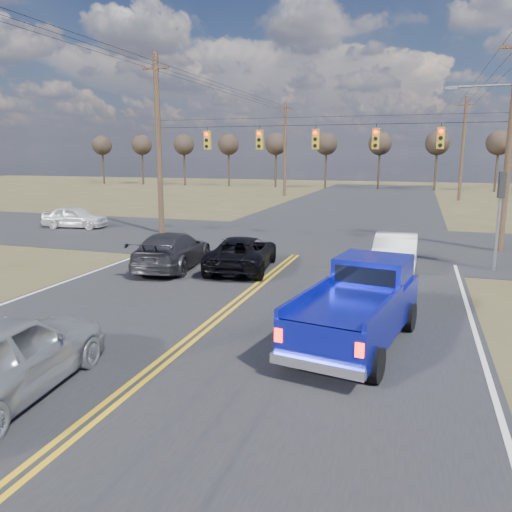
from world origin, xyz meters
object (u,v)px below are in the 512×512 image
(silver_suv, at_px, (0,357))
(dgrey_car_queue, at_px, (172,250))
(black_suv, at_px, (242,253))
(pickup_truck, at_px, (359,306))
(white_car_queue, at_px, (396,250))
(cross_car_west, at_px, (75,217))

(silver_suv, bearing_deg, dgrey_car_queue, -85.26)
(black_suv, bearing_deg, dgrey_car_queue, 4.46)
(pickup_truck, relative_size, dgrey_car_queue, 1.08)
(white_car_queue, relative_size, dgrey_car_queue, 0.89)
(white_car_queue, bearing_deg, silver_suv, 65.05)
(silver_suv, bearing_deg, pickup_truck, -147.10)
(silver_suv, xyz_separation_m, cross_car_west, (-13.13, 19.17, -0.16))
(dgrey_car_queue, xyz_separation_m, cross_car_west, (-11.03, 8.21, -0.05))
(black_suv, height_order, dgrey_car_queue, dgrey_car_queue)
(black_suv, height_order, cross_car_west, cross_car_west)
(white_car_queue, bearing_deg, black_suv, 20.96)
(silver_suv, relative_size, dgrey_car_queue, 0.98)
(white_car_queue, relative_size, cross_car_west, 1.13)
(silver_suv, height_order, dgrey_car_queue, silver_suv)
(pickup_truck, xyz_separation_m, silver_suv, (-6.05, -4.90, -0.11))
(silver_suv, relative_size, cross_car_west, 1.24)
(black_suv, distance_m, white_car_queue, 6.24)
(black_suv, xyz_separation_m, white_car_queue, (5.84, 2.18, 0.07))
(pickup_truck, relative_size, black_suv, 1.13)
(silver_suv, height_order, white_car_queue, silver_suv)
(dgrey_car_queue, bearing_deg, white_car_queue, -169.41)
(white_car_queue, distance_m, cross_car_west, 20.40)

